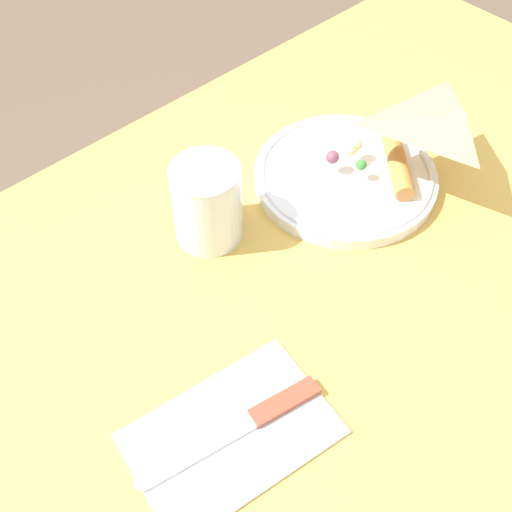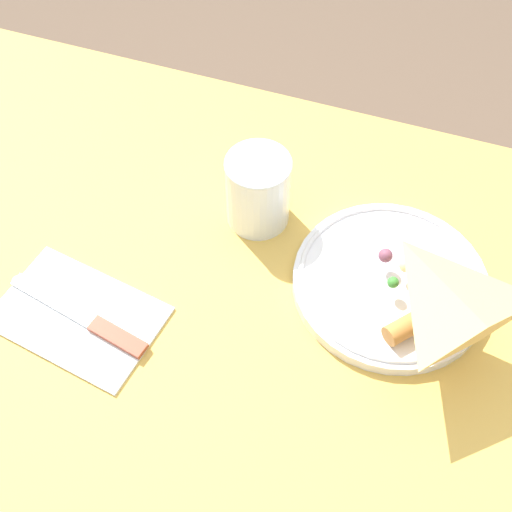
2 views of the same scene
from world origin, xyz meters
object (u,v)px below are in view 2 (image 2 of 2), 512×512
napkin_folded (78,316)px  milk_glass (258,192)px  plate_pizza (392,281)px  butter_knife (84,318)px  dining_table (270,359)px

napkin_folded → milk_glass: bearing=-125.4°
plate_pizza → milk_glass: bearing=-15.4°
milk_glass → butter_knife: 0.26m
dining_table → napkin_folded: napkin_folded is taller
milk_glass → napkin_folded: 0.26m
butter_knife → dining_table: bearing=-149.6°
milk_glass → napkin_folded: size_ratio=0.50×
milk_glass → napkin_folded: (0.15, 0.21, -0.05)m
milk_glass → napkin_folded: milk_glass is taller
plate_pizza → milk_glass: milk_glass is taller
napkin_folded → butter_knife: size_ratio=1.05×
dining_table → plate_pizza: size_ratio=5.20×
dining_table → napkin_folded: size_ratio=5.90×
plate_pizza → napkin_folded: size_ratio=1.14×
dining_table → milk_glass: 0.21m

